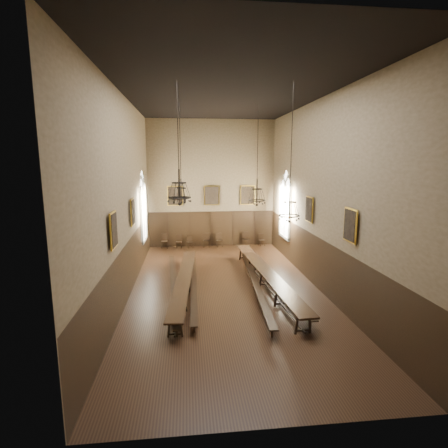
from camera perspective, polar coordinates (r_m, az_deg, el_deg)
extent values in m
cube|color=black|center=(17.16, 0.25, -10.64)|extent=(9.00, 18.00, 0.02)
cube|color=black|center=(16.31, 0.27, 20.49)|extent=(9.00, 18.00, 0.02)
cube|color=#7B664C|center=(25.07, -2.05, 6.53)|extent=(9.00, 0.02, 9.00)
cube|color=#7B664C|center=(7.33, 8.11, -2.43)|extent=(9.00, 0.02, 9.00)
cube|color=#7B664C|center=(16.25, -15.79, 4.18)|extent=(0.02, 18.00, 9.00)
cube|color=#7B664C|center=(17.21, 15.40, 4.51)|extent=(0.02, 18.00, 9.00)
cube|color=black|center=(16.68, -6.53, -8.70)|extent=(1.33, 9.58, 0.07)
cube|color=black|center=(17.38, 6.82, -7.60)|extent=(1.34, 10.82, 0.08)
cube|color=black|center=(16.95, -8.26, -9.51)|extent=(0.86, 9.68, 0.05)
cube|color=black|center=(16.93, -4.96, -9.56)|extent=(0.45, 9.07, 0.05)
cube|color=black|center=(17.26, 4.92, -8.94)|extent=(0.98, 10.59, 0.05)
cube|color=black|center=(17.70, 8.38, -8.62)|extent=(0.70, 9.82, 0.05)
cube|color=black|center=(25.18, -9.70, -2.82)|extent=(0.49, 0.49, 0.05)
cube|color=black|center=(25.31, -9.69, -2.12)|extent=(0.46, 0.07, 0.55)
cube|color=black|center=(25.07, -7.39, -2.93)|extent=(0.44, 0.44, 0.05)
cube|color=black|center=(25.18, -7.40, -2.29)|extent=(0.42, 0.07, 0.49)
cube|color=black|center=(25.06, -5.58, -2.97)|extent=(0.48, 0.48, 0.05)
cube|color=black|center=(25.17, -5.60, -2.38)|extent=(0.38, 0.14, 0.46)
cube|color=black|center=(25.16, -2.90, -2.74)|extent=(0.45, 0.45, 0.05)
cube|color=black|center=(25.29, -2.93, -2.07)|extent=(0.44, 0.05, 0.52)
cube|color=black|center=(25.26, -0.77, -2.71)|extent=(0.49, 0.49, 0.05)
cube|color=black|center=(25.39, -0.81, -2.06)|extent=(0.43, 0.11, 0.51)
cube|color=black|center=(25.45, 3.56, -2.57)|extent=(0.46, 0.46, 0.05)
cube|color=black|center=(25.58, 3.49, -1.88)|extent=(0.45, 0.05, 0.54)
cube|color=black|center=(25.69, 6.16, -2.65)|extent=(0.48, 0.48, 0.05)
cube|color=black|center=(25.80, 6.09, -2.06)|extent=(0.39, 0.14, 0.46)
cylinder|color=black|center=(17.98, -7.19, 13.36)|extent=(0.03, 0.03, 3.77)
torus|color=black|center=(18.05, -6.99, 4.17)|extent=(0.81, 0.81, 0.05)
torus|color=black|center=(18.00, -7.02, 5.83)|extent=(0.52, 0.52, 0.04)
cylinder|color=black|center=(18.01, -7.02, 5.53)|extent=(0.06, 0.06, 1.15)
cylinder|color=black|center=(18.61, 5.54, 13.23)|extent=(0.03, 0.03, 3.81)
torus|color=black|center=(18.70, 5.38, 3.87)|extent=(0.92, 0.92, 0.05)
torus|color=black|center=(18.64, 5.41, 5.70)|extent=(0.59, 0.59, 0.04)
cylinder|color=black|center=(18.65, 5.41, 5.36)|extent=(0.07, 0.07, 1.31)
cylinder|color=black|center=(13.51, -7.57, 15.69)|extent=(0.03, 0.03, 3.19)
torus|color=black|center=(13.52, -7.30, 4.27)|extent=(0.89, 0.89, 0.05)
torus|color=black|center=(13.47, -7.36, 6.70)|extent=(0.56, 0.56, 0.04)
cylinder|color=black|center=(13.48, -7.35, 6.25)|extent=(0.06, 0.06, 1.25)
cylinder|color=black|center=(13.70, 11.01, 13.85)|extent=(0.03, 0.03, 3.98)
torus|color=black|center=(13.82, 10.59, 1.35)|extent=(0.82, 0.82, 0.05)
torus|color=black|center=(13.75, 10.66, 3.53)|extent=(0.52, 0.52, 0.04)
cylinder|color=black|center=(13.77, 10.65, 3.14)|extent=(0.06, 0.06, 1.16)
cube|color=gold|center=(24.95, -8.00, 4.58)|extent=(1.10, 0.12, 1.40)
cube|color=black|center=(24.95, -8.00, 4.58)|extent=(0.98, 0.02, 1.28)
cube|color=gold|center=(25.00, -2.01, 4.68)|extent=(1.10, 0.12, 1.40)
cube|color=black|center=(25.00, -2.01, 4.68)|extent=(0.98, 0.02, 1.28)
cube|color=gold|center=(25.32, 3.89, 4.73)|extent=(1.10, 0.12, 1.40)
cube|color=black|center=(25.32, 3.89, 4.73)|extent=(0.98, 0.02, 1.28)
cube|color=gold|center=(17.31, -14.70, 1.91)|extent=(0.12, 1.00, 1.30)
cube|color=black|center=(17.31, -14.70, 1.91)|extent=(0.02, 0.88, 1.18)
cube|color=gold|center=(12.93, -17.60, -0.95)|extent=(0.12, 1.00, 1.30)
cube|color=black|center=(12.93, -17.60, -0.95)|extent=(0.02, 0.88, 1.18)
cube|color=gold|center=(18.19, 13.75, 2.33)|extent=(0.12, 1.00, 1.30)
cube|color=black|center=(18.19, 13.75, 2.33)|extent=(0.02, 0.88, 1.18)
cube|color=gold|center=(14.09, 19.92, -0.20)|extent=(0.12, 1.00, 1.30)
cube|color=black|center=(14.09, 19.92, -0.20)|extent=(0.02, 0.88, 1.18)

